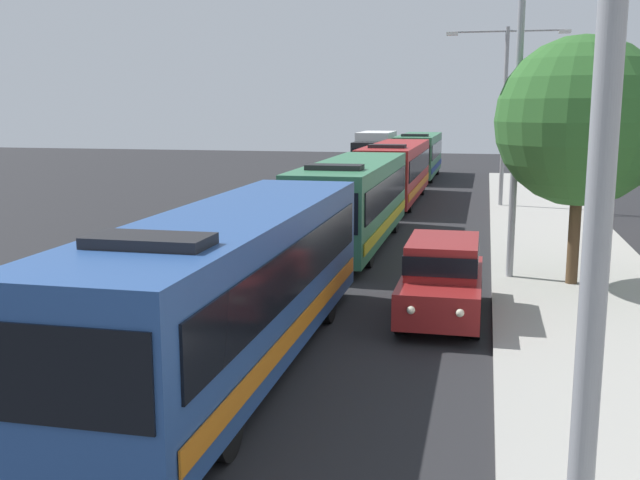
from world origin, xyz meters
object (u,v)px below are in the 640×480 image
Objects in this scene: bus_middle at (396,170)px; box_truck_oncoming at (375,152)px; bus_second_in_line at (353,200)px; white_suv at (442,276)px; streetlamp_near at (609,63)px; roadside_tree at (581,122)px; streetlamp_far at (505,98)px; bus_fourth_in_line at (419,154)px; bus_lead at (235,282)px; streetlamp_mid at (518,89)px.

bus_middle is 15.18m from box_truck_oncoming.
bus_second_in_line is 0.93× the size of bus_middle.
white_suv is at bearing -66.96° from bus_second_in_line.
bus_second_in_line is at bearing 104.69° from streetlamp_near.
streetlamp_far is at bearing 95.70° from roadside_tree.
roadside_tree reaches higher than bus_middle.
bus_middle is 34.11m from streetlamp_near.
bus_middle is at bearing 111.56° from roadside_tree.
bus_second_in_line is 9.11m from roadside_tree.
bus_fourth_in_line is at bearing 90.00° from bus_second_in_line.
white_suv is at bearing 98.13° from streetlamp_near.
bus_fourth_in_line is 47.42m from streetlamp_near.
streetlamp_far is at bearing -69.86° from bus_fourth_in_line.
bus_lead and bus_fourth_in_line have the same top height.
bus_middle is at bearing 90.00° from bus_lead.
streetlamp_near reaches higher than roadside_tree.
roadside_tree is at bearing -16.79° from streetlamp_mid.
streetlamp_far is (1.70, 20.35, 4.35)m from white_suv.
box_truck_oncoming is 49.21m from streetlamp_near.
streetlamp_near is (5.40, -46.97, 3.61)m from bus_fourth_in_line.
streetlamp_mid is (5.40, 8.53, 3.79)m from bus_lead.
bus_lead is 25.89m from bus_middle.
bus_lead is 1.79× the size of roadside_tree.
streetlamp_mid is at bearing -74.87° from box_truck_oncoming.
roadside_tree is (7.06, 8.03, 2.90)m from bus_lead.
streetlamp_near is at bearing -54.62° from bus_lead.
box_truck_oncoming reaches higher than white_suv.
white_suv is 12.76m from streetlamp_near.
streetlamp_mid is at bearing 163.21° from roadside_tree.
roadside_tree reaches higher than bus_second_in_line.
streetlamp_mid reaches higher than white_suv.
box_truck_oncoming is 0.83× the size of streetlamp_far.
roadside_tree is at bearing -72.41° from box_truck_oncoming.
bus_middle is (0.00, 25.89, 0.00)m from bus_lead.
bus_middle is 1.42× the size of streetlamp_mid.
streetlamp_near is (8.70, -48.30, 3.60)m from box_truck_oncoming.
bus_middle is 18.57m from streetlamp_mid.
bus_middle is at bearing 99.16° from streetlamp_near.
streetlamp_mid is 1.29× the size of roadside_tree.
streetlamp_far is (0.00, 16.13, -0.10)m from streetlamp_mid.
bus_second_in_line is at bearing 113.04° from white_suv.
streetlamp_far reaches higher than bus_middle.
streetlamp_mid reaches higher than bus_fourth_in_line.
white_suv is 20.88m from streetlamp_far.
bus_second_in_line is at bearing -90.00° from bus_middle.
bus_second_in_line is 26.37m from bus_fourth_in_line.
bus_middle is 13.48m from bus_fourth_in_line.
bus_middle is (0.00, 12.89, 0.00)m from bus_second_in_line.
bus_second_in_line is 9.47m from white_suv.
bus_fourth_in_line is at bearing 96.56° from streetlamp_near.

